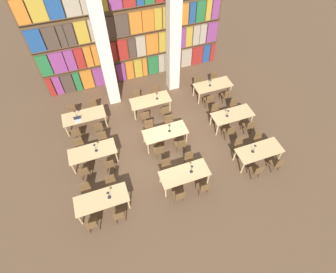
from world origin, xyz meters
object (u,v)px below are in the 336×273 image
chair_6 (203,187)px  chair_14 (109,164)px  chair_1 (86,191)px  desk_lamp_4 (170,127)px  desk_lamp_0 (108,194)px  chair_33 (198,83)px  reading_table_5 (232,115)px  pillar_left (104,52)px  reading_table_0 (102,200)px  reading_table_6 (84,117)px  reading_table_3 (93,152)px  chair_25 (73,112)px  chair_0 (92,224)px  desk_lamp_2 (255,147)px  chair_19 (170,122)px  chair_3 (111,183)px  chair_34 (226,95)px  chair_8 (256,171)px  chair_15 (103,140)px  chair_5 (167,167)px  desk_lamp_5 (228,112)px  chair_7 (190,160)px  chair_28 (145,116)px  chair_11 (259,139)px  desk_lamp_3 (95,146)px  desk_lamp_6 (75,113)px  desk_lamp_7 (157,94)px  chair_10 (277,164)px  chair_21 (216,111)px  chair_24 (76,133)px  chair_16 (159,151)px  chair_26 (99,127)px  chair_9 (240,145)px  chair_13 (79,146)px  chair_22 (249,126)px  reading_table_7 (150,101)px  reading_table_1 (185,174)px  desk_lamp_1 (192,168)px  pillar_center (173,38)px  desk_lamp_8 (211,81)px  chair_35 (215,79)px  chair_23 (234,106)px  chair_20 (229,132)px  chair_30 (165,111)px  reading_table_2 (259,151)px  chair_12 (84,172)px

chair_6 → chair_14: same height
chair_1 → desk_lamp_4: size_ratio=1.94×
desk_lamp_0 → chair_33: 8.03m
reading_table_5 → pillar_left: bearing=143.5°
reading_table_0 → reading_table_6: same height
desk_lamp_0 → reading_table_3: desk_lamp_0 is taller
chair_25 → chair_0: bearing=89.7°
desk_lamp_2 → chair_19: bearing=131.7°
chair_3 → chair_34: same height
chair_34 → chair_8: bearing=-102.1°
chair_6 → chair_15: (-3.34, 3.80, 0.00)m
chair_19 → reading_table_5: size_ratio=0.43×
chair_5 → chair_19: same height
desk_lamp_5 → chair_8: bearing=-92.4°
chair_7 → reading_table_3: (-3.90, 1.65, 0.21)m
chair_0 → chair_28: bearing=53.3°
chair_8 → chair_25: 9.18m
chair_0 → chair_7: 4.70m
reading_table_0 → chair_34: 8.29m
chair_15 → reading_table_5: chair_15 is taller
chair_11 → desk_lamp_3: size_ratio=1.85×
chair_5 → chair_25: (-3.39, 4.61, 0.00)m
desk_lamp_6 → desk_lamp_7: (4.01, -0.07, -0.03)m
chair_10 → chair_21: same height
chair_0 → desk_lamp_5: (7.04, 2.94, 0.58)m
chair_3 → chair_24: same height
chair_16 → chair_34: size_ratio=1.00×
chair_7 → desk_lamp_4: bearing=-76.9°
chair_6 → chair_26: 5.72m
desk_lamp_3 → chair_33: 6.81m
chair_9 → desk_lamp_4: size_ratio=1.94×
desk_lamp_4 → chair_13: bearing=168.9°
chair_10 → chair_22: size_ratio=1.00×
reading_table_7 → chair_6: bearing=-83.7°
chair_3 → reading_table_1: (2.92, -0.73, 0.21)m
reading_table_1 → desk_lamp_1: 0.49m
pillar_center → desk_lamp_8: pillar_center is taller
desk_lamp_4 → chair_34: 4.13m
desk_lamp_3 → chair_35: bearing=22.4°
chair_23 → chair_0: bearing=24.9°
chair_11 → chair_20: size_ratio=1.00×
chair_11 → chair_30: 4.72m
chair_5 → chair_11: (4.50, -0.04, 0.00)m
chair_6 → desk_lamp_3: (-3.72, 3.04, 0.62)m
chair_7 → chair_8: (2.44, -1.47, 0.00)m
reading_table_2 → chair_8: bearing=-125.6°
chair_12 → chair_28: size_ratio=1.00×
chair_21 → chair_0: bearing=28.2°
chair_9 → chair_26: size_ratio=1.00×
pillar_left → chair_12: pillar_left is taller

